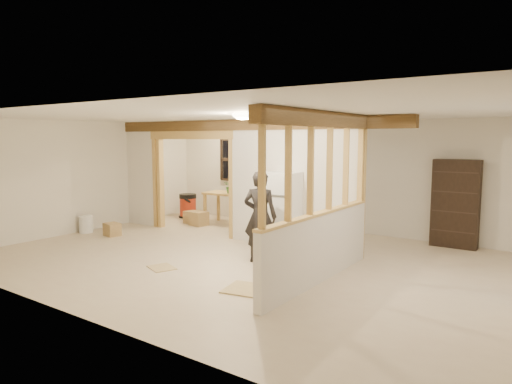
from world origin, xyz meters
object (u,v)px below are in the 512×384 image
Objects in this scene: woman at (260,216)px; work_table at (230,209)px; refrigerator at (281,212)px; shop_vac at (188,206)px; bookshelf at (455,204)px.

work_table is (-2.56, 2.41, -0.39)m from woman.
shop_vac is at bearing 156.98° from refrigerator.
woman reaches higher than shop_vac.
work_table is 0.73× the size of bookshelf.
woman is at bearing -31.90° from shop_vac.
refrigerator is 2.29× the size of shop_vac.
woman is at bearing -129.26° from bookshelf.
refrigerator reaches higher than work_table.
shop_vac is at bearing 172.45° from work_table.
bookshelf reaches higher than refrigerator.
work_table is at bearing 147.39° from refrigerator.
bookshelf is at bearing -147.22° from woman.
shop_vac is (-3.95, 1.68, -0.42)m from refrigerator.
refrigerator is 2.92m from work_table.
shop_vac is at bearing -49.85° from woman.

